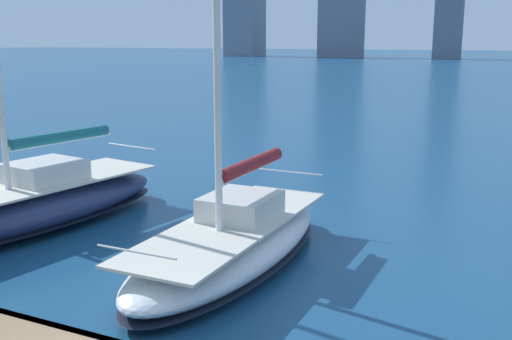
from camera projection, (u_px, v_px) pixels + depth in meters
name	position (u px, v px, depth m)	size (l,w,h in m)	color
sailboat_maroon	(233.00, 240.00, 13.81)	(2.63, 7.87, 11.01)	silver
sailboat_teal	(32.00, 203.00, 16.67)	(4.09, 9.01, 11.51)	navy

